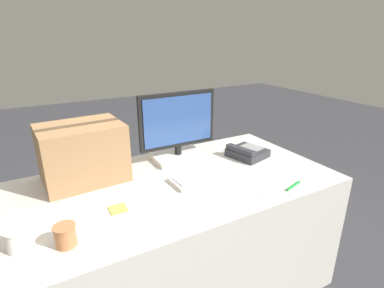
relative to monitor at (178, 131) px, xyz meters
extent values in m
plane|color=#38383D|center=(-0.17, -0.27, -0.94)|extent=(12.00, 12.00, 0.00)
cube|color=beige|center=(-0.17, -0.27, -0.56)|extent=(1.80, 0.90, 0.75)
cube|color=white|center=(0.00, 0.00, -0.17)|extent=(0.32, 0.22, 0.03)
cylinder|color=black|center=(0.00, 0.00, -0.12)|extent=(0.04, 0.04, 0.06)
cube|color=black|center=(0.00, 0.00, 0.07)|extent=(0.50, 0.03, 0.34)
cube|color=#2D4C8C|center=(0.00, -0.02, 0.07)|extent=(0.46, 0.01, 0.30)
cube|color=silver|center=(0.03, -0.32, -0.17)|extent=(0.44, 0.18, 0.02)
cube|color=silver|center=(0.03, -0.32, -0.16)|extent=(0.40, 0.15, 0.01)
cube|color=#2D2D33|center=(0.41, -0.18, -0.16)|extent=(0.25, 0.26, 0.05)
cube|color=#2D2D33|center=(0.34, -0.20, -0.12)|extent=(0.09, 0.21, 0.03)
cube|color=gray|center=(0.45, -0.17, -0.13)|extent=(0.14, 0.15, 0.01)
cylinder|color=white|center=(-0.91, -0.48, -0.15)|extent=(0.08, 0.08, 0.08)
cylinder|color=white|center=(-0.91, -0.48, -0.10)|extent=(0.09, 0.09, 0.01)
cylinder|color=#BC7547|center=(-0.75, -0.54, -0.15)|extent=(0.08, 0.08, 0.08)
cylinder|color=#BC7547|center=(-0.75, -0.54, -0.10)|extent=(0.08, 0.08, 0.01)
cube|color=silver|center=(0.07, -0.67, -0.18)|extent=(0.10, 0.05, 0.00)
ellipsoid|color=silver|center=(0.13, -0.64, -0.18)|extent=(0.04, 0.04, 0.00)
cube|color=#9E754C|center=(-0.58, 0.00, -0.03)|extent=(0.44, 0.34, 0.31)
cube|color=brown|center=(-0.58, 0.00, 0.13)|extent=(0.42, 0.07, 0.00)
cylinder|color=#198C33|center=(0.36, -0.63, -0.18)|extent=(0.13, 0.05, 0.01)
cube|color=#E5DB4C|center=(-0.51, -0.39, -0.18)|extent=(0.08, 0.08, 0.01)
camera|label=1|loc=(-0.79, -1.59, 0.58)|focal=28.00mm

